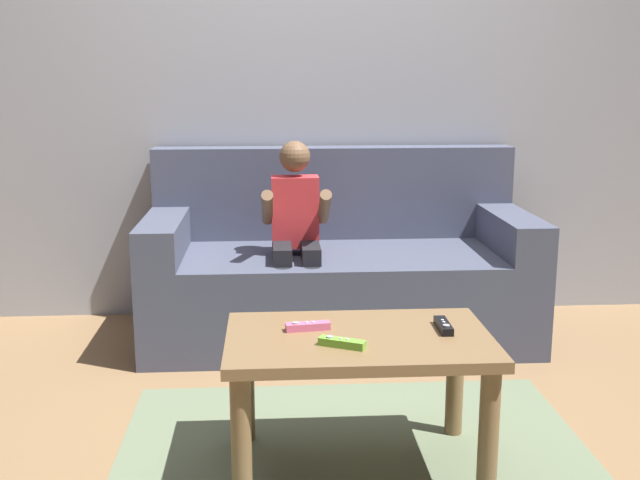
{
  "coord_description": "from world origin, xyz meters",
  "views": [
    {
      "loc": [
        -0.16,
        -2.49,
        1.23
      ],
      "look_at": [
        0.03,
        0.4,
        0.6
      ],
      "focal_mm": 43.23,
      "sensor_mm": 36.0,
      "label": 1
    }
  ],
  "objects": [
    {
      "name": "wall_back",
      "position": [
        0.0,
        1.44,
        1.25
      ],
      "size": [
        4.2,
        0.05,
        2.5
      ],
      "primitive_type": "cube",
      "color": "#999EA8",
      "rests_on": "ground"
    },
    {
      "name": "game_remote_black_near_edge",
      "position": [
        0.37,
        -0.21,
        0.45
      ],
      "size": [
        0.04,
        0.14,
        0.03
      ],
      "color": "black",
      "rests_on": "coffee_table"
    },
    {
      "name": "game_remote_pink_far_corner",
      "position": [
        -0.05,
        -0.19,
        0.45
      ],
      "size": [
        0.14,
        0.05,
        0.03
      ],
      "color": "pink",
      "rests_on": "coffee_table"
    },
    {
      "name": "area_rug",
      "position": [
        0.1,
        -0.25,
        0.0
      ],
      "size": [
        1.56,
        1.31,
        0.01
      ],
      "primitive_type": "cube",
      "color": "#6B7A5B",
      "rests_on": "ground"
    },
    {
      "name": "coffee_table",
      "position": [
        0.1,
        -0.25,
        0.36
      ],
      "size": [
        0.82,
        0.51,
        0.44
      ],
      "color": "brown",
      "rests_on": "ground"
    },
    {
      "name": "ground_plane",
      "position": [
        0.0,
        0.0,
        0.0
      ],
      "size": [
        8.39,
        8.39,
        0.0
      ],
      "primitive_type": "plane",
      "color": "olive"
    },
    {
      "name": "couch",
      "position": [
        0.15,
        1.05,
        0.3
      ],
      "size": [
        1.78,
        0.8,
        0.87
      ],
      "color": "#474C60",
      "rests_on": "ground"
    },
    {
      "name": "game_remote_lime_center",
      "position": [
        0.04,
        -0.35,
        0.45
      ],
      "size": [
        0.14,
        0.09,
        0.03
      ],
      "color": "#72C638",
      "rests_on": "coffee_table"
    },
    {
      "name": "person_seated_on_couch",
      "position": [
        -0.05,
        0.87,
        0.54
      ],
      "size": [
        0.3,
        0.37,
        0.94
      ],
      "color": "black",
      "rests_on": "ground"
    }
  ]
}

